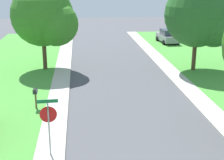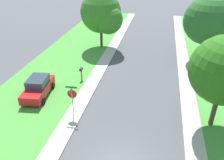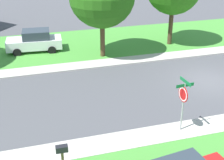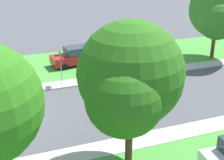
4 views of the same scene
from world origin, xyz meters
name	(u,v)px [view 2 (image 2 of 4)]	position (x,y,z in m)	size (l,w,h in m)	color
sidewalk_east	(186,82)	(4.70, 12.00, 0.05)	(1.40, 56.00, 0.10)	#B7B2A8
sidewalk_west	(98,73)	(-4.70, 12.00, 0.05)	(1.40, 56.00, 0.10)	#B7B2A8
lawn_west	(58,69)	(-9.40, 12.00, 0.04)	(8.00, 56.00, 0.08)	#479338
stop_sign_far_corner	(72,96)	(-4.65, 4.45, 1.89)	(0.92, 0.92, 2.77)	#9E9EA3
car_red_kerbside_mid	(38,87)	(-8.87, 6.59, 0.87)	(2.43, 4.49, 1.76)	red
car_grey_across_road	(199,25)	(7.88, 30.98, 0.87)	(2.26, 4.41, 1.76)	gray
tree_corner_large	(211,23)	(7.11, 17.94, 4.71)	(5.94, 5.53, 7.65)	#4C3823
tree_across_right	(103,14)	(-5.95, 19.60, 4.63)	(5.73, 5.33, 7.47)	#4C3823
mailbox	(81,71)	(-5.97, 10.31, 1.01)	(0.26, 0.49, 1.31)	brown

